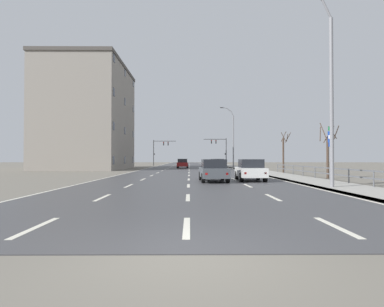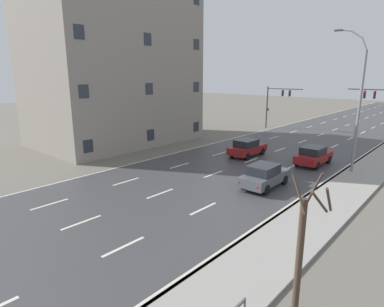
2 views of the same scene
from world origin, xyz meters
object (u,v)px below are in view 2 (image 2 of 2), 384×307
car_mid_centre (264,175)px  traffic_signal_left (276,100)px  car_far_right (313,155)px  car_distant (247,148)px  street_lamp_midground (357,105)px  brick_building (114,67)px  traffic_signal_right (384,106)px

car_mid_centre → traffic_signal_left: bearing=115.4°
car_mid_centre → car_far_right: 7.53m
car_distant → car_far_right: size_ratio=1.00×
street_lamp_midground → brick_building: size_ratio=0.63×
car_mid_centre → brick_building: bearing=171.8°
car_far_right → car_mid_centre: bearing=-92.1°
traffic_signal_right → car_distant: bearing=-119.5°
car_mid_centre → car_distant: same height
street_lamp_midground → traffic_signal_right: street_lamp_midground is taller
traffic_signal_right → car_mid_centre: size_ratio=1.46×
brick_building → car_mid_centre: bearing=-7.4°
car_mid_centre → car_distant: (-5.33, 6.38, 0.00)m
street_lamp_midground → brick_building: 23.83m
traffic_signal_right → traffic_signal_left: (-13.34, 1.99, -0.18)m
brick_building → car_distant: bearing=14.5°
street_lamp_midground → car_mid_centre: (-3.23, -7.32, -4.35)m
car_distant → brick_building: 16.76m
street_lamp_midground → car_far_right: 5.23m
car_distant → car_mid_centre: bearing=-49.2°
traffic_signal_left → car_far_right: traffic_signal_left is taller
traffic_signal_right → traffic_signal_left: size_ratio=1.05×
car_mid_centre → brick_building: 21.39m
street_lamp_midground → car_distant: street_lamp_midground is taller
traffic_signal_right → car_distant: 16.18m
car_far_right → brick_building: brick_building is taller
car_far_right → traffic_signal_right: bearing=80.8°
street_lamp_midground → car_far_right: (-2.90, 0.20, -4.35)m
car_mid_centre → brick_building: size_ratio=0.25×
traffic_signal_right → brick_building: (-22.42, -17.56, 3.97)m
street_lamp_midground → traffic_signal_right: bearing=93.4°
street_lamp_midground → car_distant: size_ratio=2.55×
car_distant → car_far_right: 5.78m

